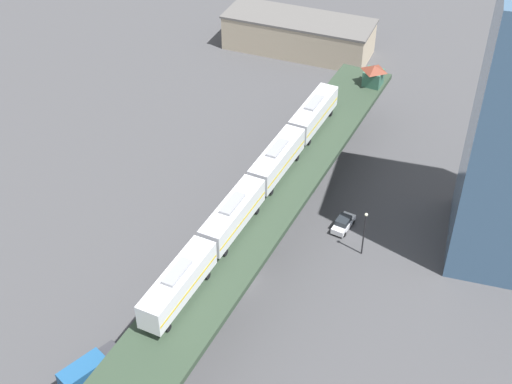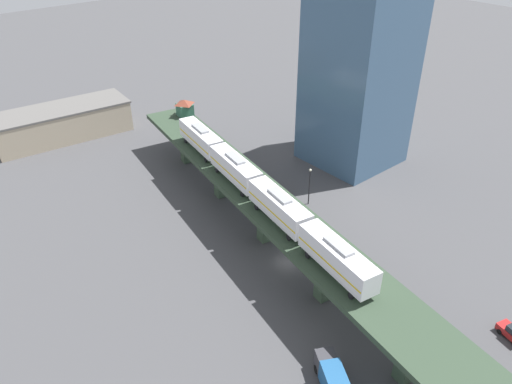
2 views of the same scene
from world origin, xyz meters
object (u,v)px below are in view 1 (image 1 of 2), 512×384
Objects in this scene: street_car_white at (343,223)px; subway_train at (256,186)px; delivery_truck at (91,370)px; warehouse_building at (298,34)px; street_lamp at (364,230)px; signal_hut at (374,75)px.

subway_train is at bearing -148.09° from street_car_white.
delivery_truck is 82.11m from warehouse_building.
warehouse_building is at bearing 87.89° from delivery_truck.
street_car_white is at bearing 127.88° from street_lamp.
signal_hut is 63.51m from delivery_truck.
warehouse_building is (3.03, 82.04, 1.65)m from delivery_truck.
subway_train is 29.52m from delivery_truck.
warehouse_building is at bearing 98.11° from subway_train.
signal_hut is at bearing 97.88° from street_lamp.
signal_hut is 31.94m from street_lamp.
street_lamp is 57.89m from warehouse_building.
warehouse_building is (-7.97, 55.93, -6.66)m from subway_train.
delivery_truck is (-21.53, -32.66, 0.82)m from street_car_white.
delivery_truck reaches higher than street_car_white.
street_lamp is at bearing -82.12° from signal_hut.
street_car_white is 0.64× the size of delivery_truck.
street_lamp is (3.31, -4.25, 3.17)m from street_car_white.
subway_train is at bearing -105.86° from signal_hut.
street_lamp is (13.84, 2.31, -5.96)m from subway_train.
warehouse_building reaches higher than street_car_white.
warehouse_building reaches higher than delivery_truck.
street_lamp is (4.32, -31.21, -5.22)m from signal_hut.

